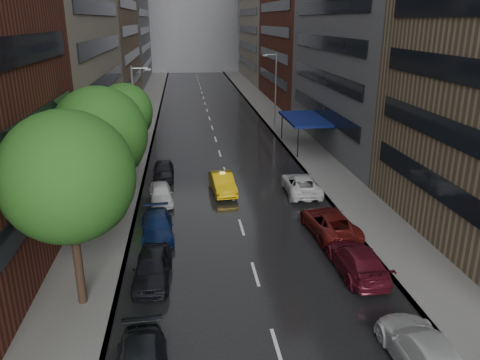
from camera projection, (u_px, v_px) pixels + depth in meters
name	position (u px, v px, depth m)	size (l,w,h in m)	color
road	(210.00, 121.00, 62.59)	(14.00, 140.00, 0.01)	black
sidewalk_left	(142.00, 122.00, 61.55)	(4.00, 140.00, 0.15)	gray
sidewalk_right	(276.00, 119.00, 63.59)	(4.00, 140.00, 0.15)	gray
buildings_right	(312.00, 4.00, 65.70)	(8.05, 109.10, 36.00)	#937A5B
building_far	(193.00, 7.00, 121.22)	(40.00, 14.00, 32.00)	slate
tree_near	(67.00, 177.00, 20.28)	(5.89, 5.89, 9.39)	#382619
tree_mid	(100.00, 134.00, 28.33)	(5.80, 5.80, 9.24)	#382619
tree_far	(125.00, 111.00, 40.67)	(4.89, 4.89, 7.80)	#382619
taxi	(223.00, 183.00, 36.64)	(1.62, 4.65, 1.53)	#DAA70B
parked_cars_left	(156.00, 233.00, 28.22)	(2.29, 28.78, 1.56)	black
parked_cars_right	(341.00, 238.00, 27.43)	(2.98, 25.20, 1.60)	silver
street_lamp_left	(136.00, 115.00, 41.35)	(1.74, 0.22, 9.00)	gray
street_lamp_right	(275.00, 89.00, 57.19)	(1.74, 0.22, 9.00)	gray
awning	(305.00, 119.00, 48.51)	(4.00, 8.00, 3.12)	navy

